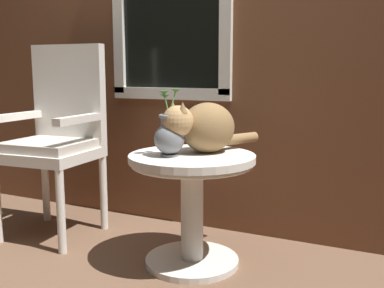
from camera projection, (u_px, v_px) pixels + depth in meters
The scene contains 6 objects.
ground_plane at pixel (144, 265), 2.19m from camera, with size 6.00×6.00×0.00m, color brown.
back_wall at pixel (200, 8), 2.58m from camera, with size 4.00×0.07×2.60m.
wicker_side_table at pixel (192, 189), 2.16m from camera, with size 0.61×0.61×0.55m.
wicker_chair at pixel (58, 131), 2.58m from camera, with size 0.50×0.48×1.09m.
cat at pixel (204, 127), 2.16m from camera, with size 0.34×0.52×0.25m.
pewter_vase_with_ivy at pixel (169, 135), 2.07m from camera, with size 0.14×0.14×0.31m.
Camera 1 is at (1.11, -1.76, 0.93)m, focal length 42.01 mm.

